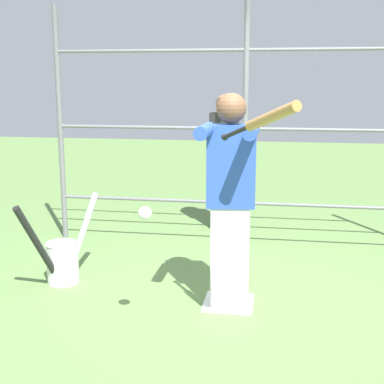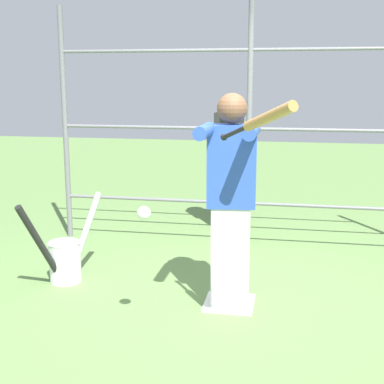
# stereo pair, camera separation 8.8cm
# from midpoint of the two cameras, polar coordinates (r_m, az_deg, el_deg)

# --- Properties ---
(ground_plane) EXTENTS (24.00, 24.00, 0.00)m
(ground_plane) POSITION_cam_midpoint_polar(r_m,az_deg,el_deg) (4.49, 4.55, -11.84)
(ground_plane) COLOR #608447
(home_plate) EXTENTS (0.40, 0.40, 0.02)m
(home_plate) POSITION_cam_midpoint_polar(r_m,az_deg,el_deg) (4.49, 4.55, -11.72)
(home_plate) COLOR white
(home_plate) RESTS_ON ground
(fence_backstop) EXTENTS (4.21, 0.06, 2.59)m
(fence_backstop) POSITION_cam_midpoint_polar(r_m,az_deg,el_deg) (5.73, 6.55, 6.72)
(fence_backstop) COLOR slate
(fence_backstop) RESTS_ON ground
(batter) EXTENTS (0.44, 0.61, 1.71)m
(batter) POSITION_cam_midpoint_polar(r_m,az_deg,el_deg) (4.19, 4.73, -0.29)
(batter) COLOR silver
(batter) RESTS_ON ground
(baseball_bat_swinging) EXTENTS (0.52, 0.72, 0.30)m
(baseball_bat_swinging) POSITION_cam_midpoint_polar(r_m,az_deg,el_deg) (3.24, 8.31, 7.63)
(baseball_bat_swinging) COLOR black
(softball_in_flight) EXTENTS (0.10, 0.10, 0.10)m
(softball_in_flight) POSITION_cam_midpoint_polar(r_m,az_deg,el_deg) (3.67, -4.47, -2.26)
(softball_in_flight) COLOR white
(bat_bucket) EXTENTS (0.44, 0.92, 0.81)m
(bat_bucket) POSITION_cam_midpoint_polar(r_m,az_deg,el_deg) (5.00, -12.92, -6.85)
(bat_bucket) COLOR white
(bat_bucket) RESTS_ON ground
(bystander_behind_fence) EXTENTS (0.34, 0.21, 1.64)m
(bystander_behind_fence) POSITION_cam_midpoint_polar(r_m,az_deg,el_deg) (6.49, 4.30, 3.40)
(bystander_behind_fence) COLOR #3F3F47
(bystander_behind_fence) RESTS_ON ground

